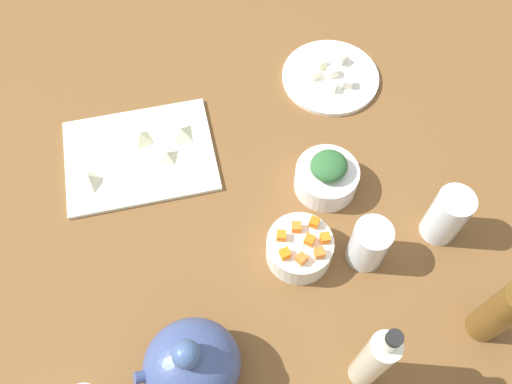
{
  "coord_description": "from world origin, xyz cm",
  "views": [
    {
      "loc": [
        14.84,
        50.63,
        102.71
      ],
      "look_at": [
        0.0,
        0.0,
        8.0
      ],
      "focal_mm": 36.88,
      "sensor_mm": 36.0,
      "label": 1
    }
  ],
  "objects_px": {
    "bottle_0": "(374,360)",
    "bottle_1": "(502,312)",
    "drinking_glass_1": "(447,216)",
    "bowl_carrots": "(299,249)",
    "bowl_greens": "(325,177)",
    "cutting_board": "(140,155)",
    "teapot": "(192,365)",
    "plate_tofu": "(330,77)",
    "drinking_glass_0": "(369,244)"
  },
  "relations": [
    {
      "from": "bowl_greens",
      "to": "drinking_glass_1",
      "type": "relative_size",
      "value": 1.0
    },
    {
      "from": "bowl_carrots",
      "to": "bottle_0",
      "type": "xyz_separation_m",
      "value": [
        -0.04,
        0.25,
        0.08
      ]
    },
    {
      "from": "drinking_glass_1",
      "to": "bottle_1",
      "type": "bearing_deg",
      "value": 87.53
    },
    {
      "from": "cutting_board",
      "to": "plate_tofu",
      "type": "distance_m",
      "value": 0.5
    },
    {
      "from": "plate_tofu",
      "to": "bowl_greens",
      "type": "height_order",
      "value": "bowl_greens"
    },
    {
      "from": "teapot",
      "to": "bottle_1",
      "type": "relative_size",
      "value": 0.78
    },
    {
      "from": "bottle_0",
      "to": "bottle_1",
      "type": "xyz_separation_m",
      "value": [
        -0.25,
        -0.02,
        -0.01
      ]
    },
    {
      "from": "bottle_0",
      "to": "drinking_glass_0",
      "type": "xyz_separation_m",
      "value": [
        -0.09,
        -0.21,
        -0.06
      ]
    },
    {
      "from": "plate_tofu",
      "to": "teapot",
      "type": "xyz_separation_m",
      "value": [
        0.48,
        0.59,
        0.06
      ]
    },
    {
      "from": "bowl_greens",
      "to": "drinking_glass_1",
      "type": "distance_m",
      "value": 0.26
    },
    {
      "from": "bowl_greens",
      "to": "bowl_carrots",
      "type": "bearing_deg",
      "value": 52.97
    },
    {
      "from": "bowl_greens",
      "to": "cutting_board",
      "type": "bearing_deg",
      "value": -26.19
    },
    {
      "from": "drinking_glass_0",
      "to": "drinking_glass_1",
      "type": "xyz_separation_m",
      "value": [
        -0.17,
        -0.01,
        0.01
      ]
    },
    {
      "from": "teapot",
      "to": "drinking_glass_1",
      "type": "xyz_separation_m",
      "value": [
        -0.55,
        -0.14,
        -0.0
      ]
    },
    {
      "from": "bottle_0",
      "to": "drinking_glass_0",
      "type": "height_order",
      "value": "bottle_0"
    },
    {
      "from": "bowl_carrots",
      "to": "cutting_board",
      "type": "bearing_deg",
      "value": -50.7
    },
    {
      "from": "cutting_board",
      "to": "bowl_carrots",
      "type": "relative_size",
      "value": 2.51
    },
    {
      "from": "teapot",
      "to": "drinking_glass_1",
      "type": "bearing_deg",
      "value": -166.01
    },
    {
      "from": "bowl_carrots",
      "to": "drinking_glass_0",
      "type": "height_order",
      "value": "drinking_glass_0"
    },
    {
      "from": "bottle_1",
      "to": "drinking_glass_1",
      "type": "relative_size",
      "value": 1.74
    },
    {
      "from": "cutting_board",
      "to": "plate_tofu",
      "type": "height_order",
      "value": "plate_tofu"
    },
    {
      "from": "teapot",
      "to": "bottle_1",
      "type": "bearing_deg",
      "value": 172.43
    },
    {
      "from": "plate_tofu",
      "to": "drinking_glass_1",
      "type": "relative_size",
      "value": 1.76
    },
    {
      "from": "cutting_board",
      "to": "bottle_1",
      "type": "height_order",
      "value": "bottle_1"
    },
    {
      "from": "bottle_1",
      "to": "bowl_greens",
      "type": "bearing_deg",
      "value": -64.72
    },
    {
      "from": "cutting_board",
      "to": "bowl_greens",
      "type": "relative_size",
      "value": 2.45
    },
    {
      "from": "drinking_glass_0",
      "to": "drinking_glass_1",
      "type": "relative_size",
      "value": 0.85
    },
    {
      "from": "drinking_glass_0",
      "to": "cutting_board",
      "type": "bearing_deg",
      "value": -42.77
    },
    {
      "from": "plate_tofu",
      "to": "bowl_carrots",
      "type": "relative_size",
      "value": 1.8
    },
    {
      "from": "plate_tofu",
      "to": "teapot",
      "type": "distance_m",
      "value": 0.76
    },
    {
      "from": "bowl_greens",
      "to": "bottle_1",
      "type": "relative_size",
      "value": 0.57
    },
    {
      "from": "cutting_board",
      "to": "bowl_carrots",
      "type": "xyz_separation_m",
      "value": [
        -0.27,
        0.33,
        0.03
      ]
    },
    {
      "from": "bowl_carrots",
      "to": "bottle_1",
      "type": "distance_m",
      "value": 0.38
    },
    {
      "from": "drinking_glass_1",
      "to": "bottle_0",
      "type": "bearing_deg",
      "value": 40.87
    },
    {
      "from": "plate_tofu",
      "to": "bottle_1",
      "type": "xyz_separation_m",
      "value": [
        -0.06,
        0.66,
        0.09
      ]
    },
    {
      "from": "bowl_greens",
      "to": "bottle_1",
      "type": "bearing_deg",
      "value": 115.28
    },
    {
      "from": "bowl_greens",
      "to": "bottle_0",
      "type": "bearing_deg",
      "value": 79.93
    },
    {
      "from": "bowl_greens",
      "to": "drinking_glass_0",
      "type": "xyz_separation_m",
      "value": [
        -0.02,
        0.18,
        0.03
      ]
    },
    {
      "from": "bowl_greens",
      "to": "teapot",
      "type": "distance_m",
      "value": 0.48
    },
    {
      "from": "bottle_1",
      "to": "drinking_glass_1",
      "type": "xyz_separation_m",
      "value": [
        -0.01,
        -0.21,
        -0.03
      ]
    },
    {
      "from": "bowl_greens",
      "to": "teapot",
      "type": "bearing_deg",
      "value": 40.5
    },
    {
      "from": "bottle_0",
      "to": "bowl_carrots",
      "type": "bearing_deg",
      "value": -81.64
    },
    {
      "from": "bottle_0",
      "to": "bottle_1",
      "type": "relative_size",
      "value": 1.14
    },
    {
      "from": "bowl_carrots",
      "to": "drinking_glass_1",
      "type": "height_order",
      "value": "drinking_glass_1"
    },
    {
      "from": "plate_tofu",
      "to": "bottle_0",
      "type": "bearing_deg",
      "value": 74.45
    },
    {
      "from": "cutting_board",
      "to": "bottle_1",
      "type": "xyz_separation_m",
      "value": [
        -0.55,
        0.56,
        0.09
      ]
    },
    {
      "from": "bottle_1",
      "to": "drinking_glass_1",
      "type": "height_order",
      "value": "bottle_1"
    },
    {
      "from": "bowl_carrots",
      "to": "drinking_glass_1",
      "type": "relative_size",
      "value": 0.98
    },
    {
      "from": "bowl_greens",
      "to": "drinking_glass_1",
      "type": "height_order",
      "value": "drinking_glass_1"
    },
    {
      "from": "teapot",
      "to": "bowl_carrots",
      "type": "bearing_deg",
      "value": -146.8
    }
  ]
}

